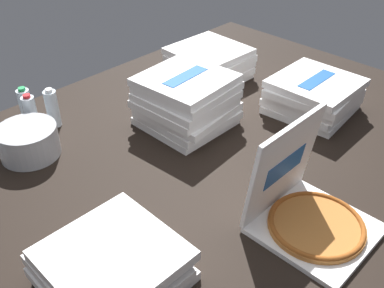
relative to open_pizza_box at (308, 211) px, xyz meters
name	(u,v)px	position (x,y,z in m)	size (l,w,h in m)	color
ground_plane	(205,184)	(-0.08, 0.45, -0.08)	(3.20, 2.40, 0.02)	black
open_pizza_box	(308,211)	(0.00, 0.00, 0.00)	(0.40, 0.41, 0.42)	white
pizza_stack_right_far	(313,95)	(0.76, 0.45, 0.02)	(0.46, 0.46, 0.20)	white
pizza_stack_center_far	(209,64)	(0.67, 1.11, 0.02)	(0.43, 0.43, 0.19)	white
pizza_stack_left_mid	(112,267)	(-0.68, 0.32, 0.00)	(0.43, 0.43, 0.15)	white
pizza_stack_left_far	(186,101)	(0.20, 0.84, 0.06)	(0.44, 0.45, 0.27)	white
ice_bucket	(29,141)	(-0.50, 1.18, 0.00)	(0.27, 0.27, 0.15)	#B7BABF
water_bottle_0	(26,107)	(-0.37, 1.43, 0.03)	(0.06, 0.06, 0.21)	white
water_bottle_1	(31,114)	(-0.39, 1.34, 0.03)	(0.06, 0.06, 0.21)	white
water_bottle_2	(52,108)	(-0.28, 1.32, 0.03)	(0.06, 0.06, 0.21)	white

